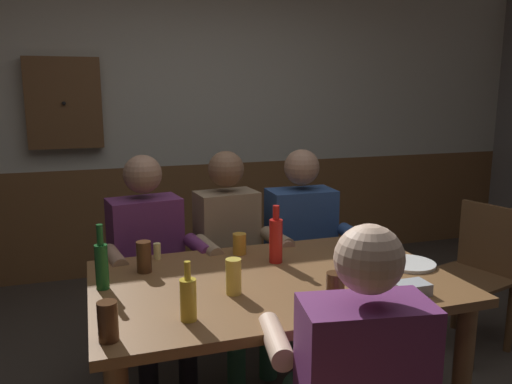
% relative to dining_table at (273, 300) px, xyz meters
% --- Properties ---
extents(back_wall_upper, '(6.71, 0.12, 1.69)m').
position_rel_dining_table_xyz_m(back_wall_upper, '(0.00, 2.43, 1.12)').
color(back_wall_upper, beige).
extents(back_wall_wainscot, '(6.71, 0.12, 0.93)m').
position_rel_dining_table_xyz_m(back_wall_wainscot, '(0.00, 2.43, -0.19)').
color(back_wall_wainscot, brown).
rests_on(back_wall_wainscot, ground_plane).
extents(dining_table, '(1.57, 0.99, 0.76)m').
position_rel_dining_table_xyz_m(dining_table, '(0.00, 0.00, 0.00)').
color(dining_table, brown).
rests_on(dining_table, ground_plane).
extents(person_0, '(0.56, 0.57, 1.23)m').
position_rel_dining_table_xyz_m(person_0, '(-0.46, 0.72, 0.03)').
color(person_0, '#6B2D66').
rests_on(person_0, ground_plane).
extents(person_1, '(0.51, 0.56, 1.23)m').
position_rel_dining_table_xyz_m(person_1, '(0.01, 0.71, 0.02)').
color(person_1, '#997F60').
rests_on(person_1, ground_plane).
extents(person_2, '(0.55, 0.53, 1.22)m').
position_rel_dining_table_xyz_m(person_2, '(0.47, 0.73, 0.03)').
color(person_2, '#2D4C84').
rests_on(person_2, ground_plane).
extents(person_3, '(0.57, 0.58, 1.20)m').
position_rel_dining_table_xyz_m(person_3, '(0.01, -0.71, 0.01)').
color(person_3, '#6B2D66').
rests_on(person_3, ground_plane).
extents(chair_empty_near_left, '(0.54, 0.54, 0.88)m').
position_rel_dining_table_xyz_m(chair_empty_near_left, '(1.47, 0.40, -0.17)').
color(chair_empty_near_left, brown).
rests_on(chair_empty_near_left, ground_plane).
extents(table_candle, '(0.04, 0.04, 0.08)m').
position_rel_dining_table_xyz_m(table_candle, '(-0.45, 0.42, 0.15)').
color(table_candle, '#F9E08C').
rests_on(table_candle, dining_table).
extents(condiment_caddy, '(0.14, 0.10, 0.05)m').
position_rel_dining_table_xyz_m(condiment_caddy, '(0.47, -0.35, 0.13)').
color(condiment_caddy, '#B2B7BC').
rests_on(condiment_caddy, dining_table).
extents(plate_0, '(0.25, 0.25, 0.01)m').
position_rel_dining_table_xyz_m(plate_0, '(0.67, -0.04, 0.11)').
color(plate_0, white).
rests_on(plate_0, dining_table).
extents(plate_1, '(0.21, 0.21, 0.01)m').
position_rel_dining_table_xyz_m(plate_1, '(0.36, -0.12, 0.11)').
color(plate_1, white).
rests_on(plate_1, dining_table).
extents(bottle_0, '(0.06, 0.06, 0.28)m').
position_rel_dining_table_xyz_m(bottle_0, '(0.08, 0.20, 0.22)').
color(bottle_0, red).
rests_on(bottle_0, dining_table).
extents(bottle_1, '(0.06, 0.06, 0.22)m').
position_rel_dining_table_xyz_m(bottle_1, '(-0.44, -0.30, 0.19)').
color(bottle_1, gold).
rests_on(bottle_1, dining_table).
extents(bottle_2, '(0.05, 0.05, 0.28)m').
position_rel_dining_table_xyz_m(bottle_2, '(-0.72, 0.11, 0.22)').
color(bottle_2, '#195923').
rests_on(bottle_2, dining_table).
extents(pint_glass_0, '(0.07, 0.07, 0.14)m').
position_rel_dining_table_xyz_m(pint_glass_0, '(-0.53, 0.26, 0.18)').
color(pint_glass_0, '#4C2D19').
rests_on(pint_glass_0, dining_table).
extents(pint_glass_1, '(0.07, 0.07, 0.14)m').
position_rel_dining_table_xyz_m(pint_glass_1, '(-0.72, -0.37, 0.17)').
color(pint_glass_1, '#4C2D19').
rests_on(pint_glass_1, dining_table).
extents(pint_glass_2, '(0.06, 0.06, 0.15)m').
position_rel_dining_table_xyz_m(pint_glass_2, '(-0.22, -0.12, 0.18)').
color(pint_glass_2, '#E5C64C').
rests_on(pint_glass_2, dining_table).
extents(pint_glass_3, '(0.07, 0.07, 0.11)m').
position_rel_dining_table_xyz_m(pint_glass_3, '(-0.05, 0.37, 0.16)').
color(pint_glass_3, gold).
rests_on(pint_glass_3, dining_table).
extents(pint_glass_4, '(0.07, 0.07, 0.13)m').
position_rel_dining_table_xyz_m(pint_glass_4, '(0.13, -0.35, 0.17)').
color(pint_glass_4, '#4C2D19').
rests_on(pint_glass_4, dining_table).
extents(wall_dart_cabinet, '(0.56, 0.15, 0.70)m').
position_rel_dining_table_xyz_m(wall_dart_cabinet, '(-0.90, 2.30, 0.82)').
color(wall_dart_cabinet, brown).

